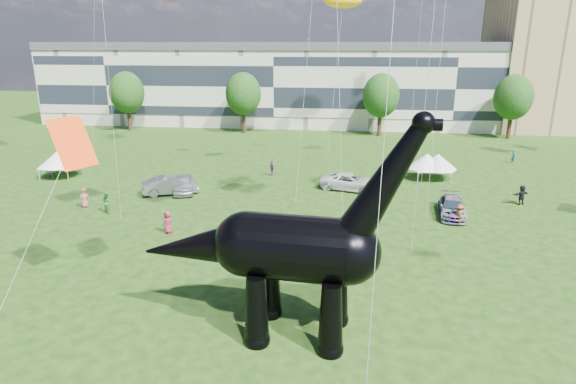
# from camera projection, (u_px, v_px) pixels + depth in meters

# --- Properties ---
(ground) EXTENTS (220.00, 220.00, 0.00)m
(ground) POSITION_uv_depth(u_px,v_px,m) (261.00, 356.00, 20.82)
(ground) COLOR #16330C
(ground) RESTS_ON ground
(terrace_row) EXTENTS (78.00, 11.00, 12.00)m
(terrace_row) POSITION_uv_depth(u_px,v_px,m) (279.00, 87.00, 78.74)
(terrace_row) COLOR beige
(terrace_row) RESTS_ON ground
(tree_far_left) EXTENTS (5.20, 5.20, 9.44)m
(tree_far_left) POSITION_uv_depth(u_px,v_px,m) (127.00, 89.00, 72.69)
(tree_far_left) COLOR #382314
(tree_far_left) RESTS_ON ground
(tree_mid_left) EXTENTS (5.20, 5.20, 9.44)m
(tree_mid_left) POSITION_uv_depth(u_px,v_px,m) (243.00, 90.00, 70.59)
(tree_mid_left) COLOR #382314
(tree_mid_left) RESTS_ON ground
(tree_mid_right) EXTENTS (5.20, 5.20, 9.44)m
(tree_mid_right) POSITION_uv_depth(u_px,v_px,m) (381.00, 92.00, 68.25)
(tree_mid_right) COLOR #382314
(tree_mid_right) RESTS_ON ground
(tree_far_right) EXTENTS (5.20, 5.20, 9.44)m
(tree_far_right) POSITION_uv_depth(u_px,v_px,m) (514.00, 94.00, 66.15)
(tree_far_right) COLOR #382314
(tree_far_right) RESTS_ON ground
(dinosaur_sculpture) EXTENTS (13.35, 3.93, 10.88)m
(dinosaur_sculpture) POSITION_uv_depth(u_px,v_px,m) (286.00, 251.00, 21.44)
(dinosaur_sculpture) COLOR black
(dinosaur_sculpture) RESTS_ON ground
(car_silver) EXTENTS (3.04, 4.85, 1.54)m
(car_silver) POSITION_uv_depth(u_px,v_px,m) (183.00, 184.00, 43.55)
(car_silver) COLOR silver
(car_silver) RESTS_ON ground
(car_grey) EXTENTS (5.18, 3.47, 1.61)m
(car_grey) POSITION_uv_depth(u_px,v_px,m) (171.00, 185.00, 42.91)
(car_grey) COLOR slate
(car_grey) RESTS_ON ground
(car_white) EXTENTS (5.90, 3.83, 1.51)m
(car_white) POSITION_uv_depth(u_px,v_px,m) (350.00, 182.00, 44.19)
(car_white) COLOR silver
(car_white) RESTS_ON ground
(car_dark) EXTENTS (2.45, 4.96, 1.39)m
(car_dark) POSITION_uv_depth(u_px,v_px,m) (452.00, 207.00, 37.54)
(car_dark) COLOR #595960
(car_dark) RESTS_ON ground
(gazebo_near) EXTENTS (4.46, 4.46, 2.57)m
(gazebo_near) POSITION_uv_depth(u_px,v_px,m) (427.00, 161.00, 47.42)
(gazebo_near) COLOR white
(gazebo_near) RESTS_ON ground
(gazebo_far) EXTENTS (4.27, 4.27, 2.59)m
(gazebo_far) POSITION_uv_depth(u_px,v_px,m) (438.00, 161.00, 47.30)
(gazebo_far) COLOR silver
(gazebo_far) RESTS_ON ground
(gazebo_left) EXTENTS (4.16, 4.16, 2.78)m
(gazebo_left) POSITION_uv_depth(u_px,v_px,m) (60.00, 158.00, 48.00)
(gazebo_left) COLOR white
(gazebo_left) RESTS_ON ground
(visitors) EXTENTS (48.54, 29.42, 1.69)m
(visitors) POSITION_uv_depth(u_px,v_px,m) (285.00, 194.00, 40.32)
(visitors) COLOR #342998
(visitors) RESTS_ON ground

